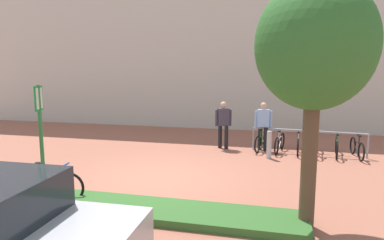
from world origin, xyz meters
name	(u,v)px	position (x,y,z in m)	size (l,w,h in m)	color
ground_plane	(159,178)	(0.00, 0.00, 0.00)	(60.00, 60.00, 0.00)	#9E5B47
building_facade	(215,24)	(0.00, 8.45, 5.00)	(28.00, 1.20, 10.00)	beige
planter_strip	(131,208)	(0.14, -2.21, 0.08)	(7.00, 1.10, 0.16)	#336028
tree_sidewalk	(315,47)	(3.56, -2.07, 3.27)	(2.06, 2.06, 4.45)	brown
parking_sign_post	(40,128)	(-1.86, -2.21, 1.67)	(0.12, 0.36, 2.57)	#2D7238
bike_at_sign	(49,185)	(-1.89, -2.01, 0.35)	(1.68, 0.42, 0.86)	black
bike_rack_cluster	(307,144)	(4.06, 3.72, 0.35)	(3.73, 1.85, 0.83)	#99999E
bollard_steel	(269,145)	(2.80, 2.80, 0.45)	(0.16, 0.16, 0.90)	#ADADB2
person_shirt_white	(263,123)	(2.55, 3.91, 0.98)	(0.61, 0.33, 1.72)	black
person_suited_dark	(223,122)	(1.14, 3.86, 0.98)	(0.56, 0.38, 1.72)	black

